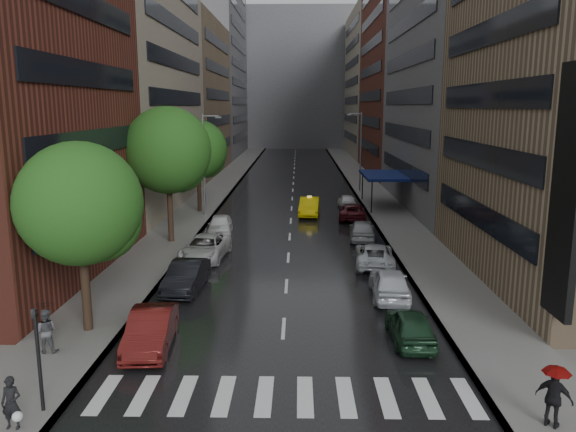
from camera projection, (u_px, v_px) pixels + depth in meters
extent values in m
plane|color=gray|center=(281.00, 369.00, 21.30)|extent=(220.00, 220.00, 0.00)
cube|color=black|center=(293.00, 186.00, 70.35)|extent=(14.00, 140.00, 0.01)
cube|color=gray|center=(222.00, 185.00, 70.50)|extent=(4.00, 140.00, 0.15)
cube|color=gray|center=(365.00, 185.00, 70.17)|extent=(4.00, 140.00, 0.15)
cube|color=silver|center=(103.00, 394.00, 19.44)|extent=(0.55, 2.80, 0.01)
cube|color=silver|center=(144.00, 394.00, 19.42)|extent=(0.55, 2.80, 0.01)
cube|color=silver|center=(184.00, 395.00, 19.39)|extent=(0.55, 2.80, 0.01)
cube|color=silver|center=(224.00, 395.00, 19.37)|extent=(0.55, 2.80, 0.01)
cube|color=silver|center=(265.00, 396.00, 19.34)|extent=(0.55, 2.80, 0.01)
cube|color=silver|center=(305.00, 396.00, 19.32)|extent=(0.55, 2.80, 0.01)
cube|color=silver|center=(346.00, 396.00, 19.29)|extent=(0.55, 2.80, 0.01)
cube|color=silver|center=(387.00, 397.00, 19.27)|extent=(0.55, 2.80, 0.01)
cube|color=silver|center=(427.00, 397.00, 19.24)|extent=(0.55, 2.80, 0.01)
cube|color=silver|center=(468.00, 398.00, 19.22)|extent=(0.55, 2.80, 0.01)
cube|color=maroon|center=(15.00, 47.00, 30.83)|extent=(8.00, 20.00, 26.00)
cube|color=gray|center=(135.00, 30.00, 53.60)|extent=(8.00, 28.00, 34.00)
cube|color=#937A5B|center=(192.00, 98.00, 82.23)|extent=(8.00, 28.00, 22.00)
cube|color=slate|center=(219.00, 58.00, 110.11)|extent=(8.00, 32.00, 38.00)
cube|color=#937A5B|center=(568.00, 7.00, 29.90)|extent=(8.00, 20.00, 30.00)
cube|color=slate|center=(447.00, 83.00, 54.03)|extent=(8.00, 28.00, 24.00)
cube|color=maroon|center=(399.00, 48.00, 80.34)|extent=(8.00, 28.00, 36.00)
cube|color=gray|center=(371.00, 84.00, 110.54)|extent=(8.00, 32.00, 28.00)
cube|color=black|center=(567.00, 193.00, 21.81)|extent=(0.30, 2.20, 10.00)
cube|color=slate|center=(296.00, 80.00, 133.97)|extent=(40.00, 14.00, 32.00)
cylinder|color=#382619|center=(85.00, 282.00, 24.34)|extent=(0.40, 0.40, 4.62)
sphere|color=#1E5116|center=(80.00, 204.00, 23.67)|extent=(5.28, 5.28, 5.28)
cylinder|color=#382619|center=(170.00, 207.00, 40.41)|extent=(0.40, 0.40, 5.40)
sphere|color=#1E5116|center=(168.00, 150.00, 39.63)|extent=(6.17, 6.17, 6.17)
cylinder|color=#382619|center=(199.00, 187.00, 52.26)|extent=(0.40, 0.40, 4.72)
sphere|color=#1E5116|center=(198.00, 149.00, 51.57)|extent=(5.39, 5.39, 5.39)
imported|color=yellow|center=(309.00, 207.00, 51.09)|extent=(2.07, 5.07, 1.64)
imported|color=#521210|center=(151.00, 330.00, 23.04)|extent=(2.05, 4.93, 1.58)
imported|color=black|center=(186.00, 276.00, 30.26)|extent=(1.97, 4.90, 1.58)
imported|color=silver|center=(205.00, 248.00, 36.43)|extent=(3.06, 5.78, 1.55)
imported|color=silver|center=(220.00, 225.00, 43.42)|extent=(2.15, 4.63, 1.54)
imported|color=#1A3B24|center=(410.00, 326.00, 23.69)|extent=(1.69, 4.19, 1.43)
imported|color=silver|center=(390.00, 283.00, 29.05)|extent=(2.13, 4.79, 1.60)
imported|color=#AFB4B9|center=(374.00, 255.00, 34.94)|extent=(2.79, 5.26, 1.41)
imported|color=#999CA1|center=(362.00, 230.00, 41.64)|extent=(2.24, 4.73, 1.56)
imported|color=#4F0F17|center=(352.00, 212.00, 49.30)|extent=(2.72, 5.19, 1.39)
imported|color=white|center=(347.00, 201.00, 54.84)|extent=(1.69, 4.03, 1.36)
imported|color=black|center=(11.00, 403.00, 16.99)|extent=(0.61, 0.40, 1.67)
sphere|color=white|center=(17.00, 416.00, 16.96)|extent=(0.32, 0.32, 0.32)
imported|color=#54545A|center=(46.00, 331.00, 22.29)|extent=(0.91, 0.73, 1.79)
imported|color=black|center=(44.00, 313.00, 22.14)|extent=(0.96, 0.98, 0.88)
imported|color=black|center=(554.00, 398.00, 17.06)|extent=(1.14, 1.06, 1.88)
imported|color=#980D0B|center=(556.00, 377.00, 16.92)|extent=(0.82, 0.82, 0.72)
cylinder|color=black|center=(39.00, 364.00, 17.86)|extent=(0.12, 0.12, 3.20)
imported|color=black|center=(35.00, 323.00, 17.59)|extent=(0.18, 0.15, 0.90)
cylinder|color=gray|center=(204.00, 165.00, 49.97)|extent=(0.18, 0.18, 9.00)
cube|color=gray|center=(218.00, 117.00, 49.13)|extent=(0.50, 0.22, 0.16)
cylinder|color=gray|center=(361.00, 152.00, 64.41)|extent=(0.18, 0.18, 9.00)
cube|color=gray|center=(349.00, 115.00, 63.62)|extent=(0.50, 0.22, 0.16)
cube|color=navy|center=(384.00, 175.00, 54.86)|extent=(4.00, 8.00, 0.25)
cylinder|color=black|center=(372.00, 197.00, 51.45)|extent=(0.12, 0.12, 3.00)
cylinder|color=black|center=(362.00, 185.00, 58.91)|extent=(0.12, 0.12, 3.00)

